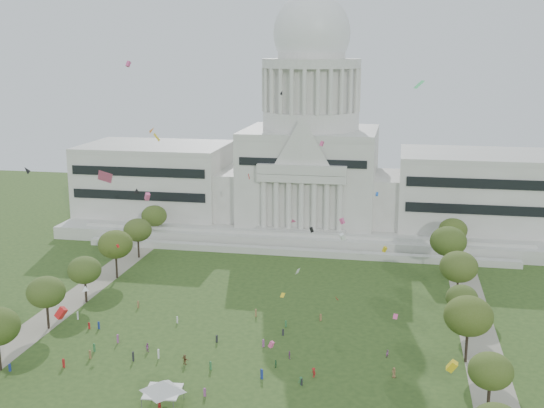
# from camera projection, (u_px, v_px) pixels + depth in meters

# --- Properties ---
(ground) EXTENTS (400.00, 400.00, 0.00)m
(ground) POSITION_uv_depth(u_px,v_px,m) (226.00, 383.00, 125.81)
(ground) COLOR #2E481C
(ground) RESTS_ON ground
(capitol) EXTENTS (160.00, 64.50, 91.30)m
(capitol) POSITION_uv_depth(u_px,v_px,m) (310.00, 165.00, 229.71)
(capitol) COLOR beige
(capitol) RESTS_ON ground
(path_left) EXTENTS (8.00, 160.00, 0.04)m
(path_left) POSITION_uv_depth(u_px,v_px,m) (64.00, 307.00, 163.31)
(path_left) COLOR gray
(path_left) RESTS_ON ground
(path_right) EXTENTS (8.00, 160.00, 0.04)m
(path_right) POSITION_uv_depth(u_px,v_px,m) (479.00, 338.00, 145.79)
(path_right) COLOR gray
(path_right) RESTS_ON ground
(row_tree_r_1) EXTENTS (7.58, 7.58, 10.78)m
(row_tree_r_1) POSITION_uv_depth(u_px,v_px,m) (491.00, 371.00, 114.01)
(row_tree_r_1) COLOR black
(row_tree_r_1) RESTS_ON ground
(row_tree_l_2) EXTENTS (8.42, 8.42, 11.97)m
(row_tree_l_2) POSITION_uv_depth(u_px,v_px,m) (46.00, 292.00, 148.73)
(row_tree_l_2) COLOR black
(row_tree_l_2) RESTS_ON ground
(row_tree_r_2) EXTENTS (9.55, 9.55, 13.58)m
(row_tree_r_2) POSITION_uv_depth(u_px,v_px,m) (468.00, 316.00, 132.32)
(row_tree_r_2) COLOR black
(row_tree_r_2) RESTS_ON ground
(row_tree_l_3) EXTENTS (8.12, 8.12, 11.55)m
(row_tree_l_3) POSITION_uv_depth(u_px,v_px,m) (84.00, 270.00, 164.54)
(row_tree_l_3) COLOR black
(row_tree_l_3) RESTS_ON ground
(row_tree_r_3) EXTENTS (7.01, 7.01, 9.98)m
(row_tree_r_3) POSITION_uv_depth(u_px,v_px,m) (462.00, 298.00, 149.18)
(row_tree_r_3) COLOR black
(row_tree_r_3) RESTS_ON ground
(row_tree_l_4) EXTENTS (9.29, 9.29, 13.21)m
(row_tree_l_4) POSITION_uv_depth(u_px,v_px,m) (115.00, 244.00, 182.00)
(row_tree_l_4) COLOR black
(row_tree_l_4) RESTS_ON ground
(row_tree_r_4) EXTENTS (9.19, 9.19, 13.06)m
(row_tree_r_4) POSITION_uv_depth(u_px,v_px,m) (459.00, 267.00, 163.53)
(row_tree_r_4) COLOR black
(row_tree_r_4) RESTS_ON ground
(row_tree_l_5) EXTENTS (8.33, 8.33, 11.85)m
(row_tree_l_5) POSITION_uv_depth(u_px,v_px,m) (138.00, 230.00, 200.23)
(row_tree_l_5) COLOR black
(row_tree_l_5) RESTS_ON ground
(row_tree_r_5) EXTENTS (9.82, 9.82, 13.96)m
(row_tree_r_5) POSITION_uv_depth(u_px,v_px,m) (448.00, 241.00, 182.93)
(row_tree_r_5) COLOR black
(row_tree_r_5) RESTS_ON ground
(row_tree_l_6) EXTENTS (8.19, 8.19, 11.64)m
(row_tree_l_6) POSITION_uv_depth(u_px,v_px,m) (154.00, 216.00, 217.93)
(row_tree_l_6) COLOR black
(row_tree_l_6) RESTS_ON ground
(row_tree_r_6) EXTENTS (8.42, 8.42, 11.97)m
(row_tree_r_6) POSITION_uv_depth(u_px,v_px,m) (453.00, 230.00, 199.97)
(row_tree_r_6) COLOR black
(row_tree_r_6) RESTS_ON ground
(event_tent) EXTENTS (9.26, 9.26, 4.75)m
(event_tent) POSITION_uv_depth(u_px,v_px,m) (163.00, 386.00, 117.28)
(event_tent) COLOR #4C4C4C
(event_tent) RESTS_ON ground
(person_0) EXTENTS (1.11, 1.18, 2.03)m
(person_0) POSITION_uv_depth(u_px,v_px,m) (394.00, 373.00, 127.83)
(person_0) COLOR olive
(person_0) RESTS_ON ground
(person_2) EXTENTS (0.83, 0.91, 1.59)m
(person_2) POSITION_uv_depth(u_px,v_px,m) (388.00, 354.00, 136.33)
(person_2) COLOR #994C8C
(person_2) RESTS_ON ground
(person_3) EXTENTS (1.26, 1.36, 1.90)m
(person_3) POSITION_uv_depth(u_px,v_px,m) (314.00, 372.00, 127.99)
(person_3) COLOR #B21E1E
(person_3) RESTS_ON ground
(person_4) EXTENTS (0.62, 0.99, 1.59)m
(person_4) POSITION_uv_depth(u_px,v_px,m) (276.00, 364.00, 131.96)
(person_4) COLOR #33723F
(person_4) RESTS_ON ground
(person_5) EXTENTS (1.99, 1.65, 2.04)m
(person_5) POSITION_uv_depth(u_px,v_px,m) (185.00, 359.00, 133.21)
(person_5) COLOR olive
(person_5) RESTS_ON ground
(person_7) EXTENTS (0.83, 0.87, 1.93)m
(person_7) POSITION_uv_depth(u_px,v_px,m) (159.00, 405.00, 116.39)
(person_7) COLOR #B21E1E
(person_7) RESTS_ON ground
(person_8) EXTENTS (1.03, 0.84, 1.82)m
(person_8) POSITION_uv_depth(u_px,v_px,m) (147.00, 347.00, 138.97)
(person_8) COLOR #994C8C
(person_8) RESTS_ON ground
(person_9) EXTENTS (1.21, 1.12, 1.70)m
(person_9) POSITION_uv_depth(u_px,v_px,m) (301.00, 381.00, 124.92)
(person_9) COLOR #33723F
(person_9) RESTS_ON ground
(person_10) EXTENTS (0.77, 1.06, 1.63)m
(person_10) POSITION_uv_depth(u_px,v_px,m) (289.00, 355.00, 135.71)
(person_10) COLOR #994C8C
(person_10) RESTS_ON ground
(distant_crowd) EXTENTS (56.15, 38.69, 1.94)m
(distant_crowd) POSITION_uv_depth(u_px,v_px,m) (170.00, 342.00, 141.55)
(distant_crowd) COLOR navy
(distant_crowd) RESTS_ON ground
(kite_swarm) EXTENTS (83.11, 107.38, 57.71)m
(kite_swarm) POSITION_uv_depth(u_px,v_px,m) (236.00, 240.00, 124.72)
(kite_swarm) COLOR blue
(kite_swarm) RESTS_ON ground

